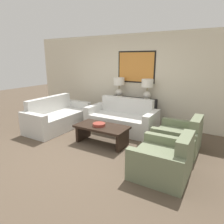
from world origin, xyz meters
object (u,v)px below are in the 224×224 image
at_px(couch_by_side, 58,118).
at_px(console_table, 132,111).
at_px(couch_by_back_wall, 122,120).
at_px(decorative_bowl, 99,125).
at_px(armchair_near_camera, 163,161).
at_px(armchair_near_back_wall, 179,138).
at_px(table_lamp_right, 147,87).
at_px(table_lamp_left, 119,85).
at_px(coffee_table, 102,131).

bearing_deg(couch_by_side, console_table, 40.01).
relative_size(couch_by_back_wall, decorative_bowl, 6.58).
bearing_deg(armchair_near_camera, armchair_near_back_wall, 90.00).
xyz_separation_m(table_lamp_right, decorative_bowl, (-0.48, -1.75, -0.70)).
bearing_deg(decorative_bowl, table_lamp_left, 103.86).
xyz_separation_m(console_table, armchair_near_back_wall, (1.65, -1.14, -0.13)).
distance_m(table_lamp_left, couch_by_side, 2.07).
bearing_deg(coffee_table, console_table, 90.91).
bearing_deg(table_lamp_left, couch_by_side, -131.01).
distance_m(console_table, table_lamp_left, 0.89).
height_order(table_lamp_right, armchair_near_camera, table_lamp_right).
xyz_separation_m(couch_by_back_wall, coffee_table, (0.03, -1.05, 0.02)).
bearing_deg(decorative_bowl, coffee_table, 36.09).
xyz_separation_m(console_table, table_lamp_left, (-0.45, 0.00, 0.77)).
distance_m(coffee_table, armchair_near_camera, 1.72).
bearing_deg(console_table, decorative_bowl, -90.74).
xyz_separation_m(console_table, armchair_near_camera, (1.65, -2.29, -0.13)).
relative_size(couch_by_back_wall, couch_by_side, 1.00).
height_order(coffee_table, armchair_near_camera, armchair_near_camera).
relative_size(couch_by_back_wall, coffee_table, 1.56).
relative_size(table_lamp_left, table_lamp_right, 1.00).
height_order(console_table, decorative_bowl, console_table).
distance_m(table_lamp_right, armchair_near_camera, 2.73).
relative_size(console_table, couch_by_side, 0.75).
relative_size(couch_by_back_wall, armchair_near_back_wall, 2.02).
height_order(couch_by_side, coffee_table, couch_by_side).
height_order(table_lamp_right, decorative_bowl, table_lamp_right).
bearing_deg(decorative_bowl, table_lamp_right, 74.76).
height_order(table_lamp_right, couch_by_back_wall, table_lamp_right).
height_order(armchair_near_back_wall, armchair_near_camera, same).
xyz_separation_m(decorative_bowl, armchair_near_camera, (1.68, -0.54, -0.20)).
xyz_separation_m(table_lamp_right, armchair_near_camera, (1.20, -2.29, -0.90)).
bearing_deg(console_table, coffee_table, -89.09).
relative_size(console_table, coffee_table, 1.17).
bearing_deg(couch_by_back_wall, console_table, 90.00).
relative_size(armchair_near_back_wall, armchair_near_camera, 1.00).
bearing_deg(table_lamp_left, decorative_bowl, -76.14).
bearing_deg(armchair_near_camera, couch_by_back_wall, 135.50).
height_order(decorative_bowl, armchair_near_camera, armchair_near_camera).
distance_m(table_lamp_right, couch_by_back_wall, 1.19).
distance_m(console_table, couch_by_back_wall, 0.67).
height_order(couch_by_side, armchair_near_camera, couch_by_side).
relative_size(coffee_table, armchair_near_camera, 1.29).
bearing_deg(armchair_near_back_wall, couch_by_back_wall, 163.83).
xyz_separation_m(table_lamp_left, armchair_near_camera, (2.11, -2.29, -0.90)).
relative_size(coffee_table, decorative_bowl, 4.21).
distance_m(coffee_table, decorative_bowl, 0.16).
height_order(console_table, table_lamp_left, table_lamp_left).
relative_size(console_table, armchair_near_back_wall, 1.51).
bearing_deg(decorative_bowl, couch_by_side, 168.52).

